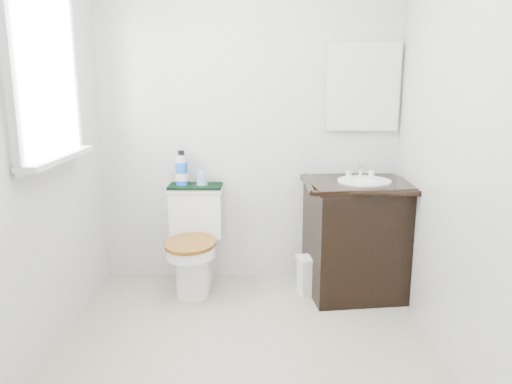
{
  "coord_description": "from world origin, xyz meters",
  "views": [
    {
      "loc": [
        0.11,
        -2.47,
        1.5
      ],
      "look_at": [
        0.06,
        0.75,
        0.77
      ],
      "focal_mm": 35.0,
      "sensor_mm": 36.0,
      "label": 1
    }
  ],
  "objects_px": {
    "vanity": "(357,235)",
    "trash_bin": "(311,275)",
    "mouthwash_bottle": "(182,169)",
    "toilet": "(195,245)",
    "cup": "(202,178)"
  },
  "relations": [
    {
      "from": "toilet",
      "to": "cup",
      "type": "distance_m",
      "value": 0.49
    },
    {
      "from": "vanity",
      "to": "trash_bin",
      "type": "height_order",
      "value": "vanity"
    },
    {
      "from": "trash_bin",
      "to": "cup",
      "type": "relative_size",
      "value": 2.8
    },
    {
      "from": "vanity",
      "to": "cup",
      "type": "height_order",
      "value": "vanity"
    },
    {
      "from": "vanity",
      "to": "trash_bin",
      "type": "bearing_deg",
      "value": -173.46
    },
    {
      "from": "vanity",
      "to": "cup",
      "type": "xyz_separation_m",
      "value": [
        -1.11,
        0.19,
        0.37
      ]
    },
    {
      "from": "mouthwash_bottle",
      "to": "vanity",
      "type": "bearing_deg",
      "value": -8.49
    },
    {
      "from": "vanity",
      "to": "mouthwash_bottle",
      "type": "height_order",
      "value": "mouthwash_bottle"
    },
    {
      "from": "mouthwash_bottle",
      "to": "trash_bin",
      "type": "bearing_deg",
      "value": -13.4
    },
    {
      "from": "toilet",
      "to": "vanity",
      "type": "distance_m",
      "value": 1.17
    },
    {
      "from": "vanity",
      "to": "mouthwash_bottle",
      "type": "bearing_deg",
      "value": 171.51
    },
    {
      "from": "trash_bin",
      "to": "mouthwash_bottle",
      "type": "distance_m",
      "value": 1.2
    },
    {
      "from": "toilet",
      "to": "vanity",
      "type": "xyz_separation_m",
      "value": [
        1.16,
        -0.07,
        0.11
      ]
    },
    {
      "from": "mouthwash_bottle",
      "to": "cup",
      "type": "distance_m",
      "value": 0.16
    },
    {
      "from": "toilet",
      "to": "mouthwash_bottle",
      "type": "bearing_deg",
      "value": 129.05
    }
  ]
}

